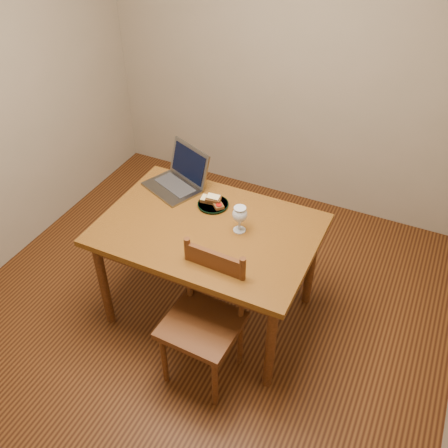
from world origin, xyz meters
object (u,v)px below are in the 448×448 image
at_px(table, 209,238).
at_px(plate, 213,205).
at_px(chair, 204,316).
at_px(milk_glass, 240,219).
at_px(laptop, 180,176).

relative_size(table, plate, 6.55).
xyz_separation_m(chair, plate, (-0.25, 0.64, 0.26)).
relative_size(table, milk_glass, 7.54).
height_order(table, chair, chair).
distance_m(plate, milk_glass, 0.30).
distance_m(milk_glass, laptop, 0.61).
bearing_deg(chair, milk_glass, 92.69).
relative_size(chair, milk_glass, 2.60).
bearing_deg(table, chair, -66.92).
bearing_deg(milk_glass, chair, -89.59).
xyz_separation_m(milk_glass, laptop, (-0.55, 0.27, -0.02)).
xyz_separation_m(chair, laptop, (-0.56, 0.75, 0.32)).
distance_m(chair, milk_glass, 0.60).
height_order(milk_glass, laptop, laptop).
bearing_deg(plate, table, -71.29).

